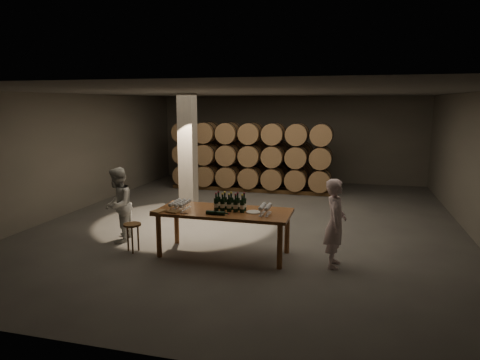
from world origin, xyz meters
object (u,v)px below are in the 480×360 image
(tasting_table, at_px, (224,216))
(stool, at_px, (132,229))
(plate, at_px, (254,212))
(notebook_near, at_px, (174,211))
(person_woman, at_px, (118,205))
(person_man, at_px, (335,223))
(bottle_cluster, at_px, (230,204))

(tasting_table, xyz_separation_m, stool, (-1.82, -0.30, -0.32))
(plate, bearing_deg, notebook_near, -165.55)
(stool, distance_m, person_woman, 0.88)
(person_man, bearing_deg, person_woman, 87.04)
(notebook_near, xyz_separation_m, stool, (-0.94, 0.08, -0.44))
(stool, bearing_deg, person_woman, 139.23)
(stool, relative_size, person_woman, 0.36)
(stool, xyz_separation_m, person_man, (3.94, 0.25, 0.34))
(plate, xyz_separation_m, person_woman, (-3.03, 0.23, -0.10))
(stool, height_order, person_man, person_man)
(bottle_cluster, relative_size, notebook_near, 2.54)
(notebook_near, relative_size, stool, 0.41)
(tasting_table, distance_m, person_woman, 2.44)
(plate, xyz_separation_m, notebook_near, (-1.47, -0.38, 0.01))
(person_man, bearing_deg, notebook_near, 96.92)
(bottle_cluster, height_order, person_woman, person_woman)
(plate, height_order, notebook_near, notebook_near)
(plate, bearing_deg, stool, -172.96)
(bottle_cluster, xyz_separation_m, plate, (0.47, -0.02, -0.12))
(stool, bearing_deg, person_man, 3.68)
(notebook_near, relative_size, person_man, 0.15)
(bottle_cluster, bearing_deg, stool, -170.77)
(tasting_table, relative_size, notebook_near, 10.83)
(plate, relative_size, stool, 0.48)
(tasting_table, distance_m, person_man, 2.12)
(tasting_table, distance_m, plate, 0.61)
(plate, relative_size, person_man, 0.17)
(tasting_table, bearing_deg, plate, -0.14)
(person_man, bearing_deg, tasting_table, 89.30)
(plate, bearing_deg, tasting_table, 179.86)
(plate, distance_m, stool, 2.47)
(tasting_table, xyz_separation_m, plate, (0.60, -0.00, 0.11))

